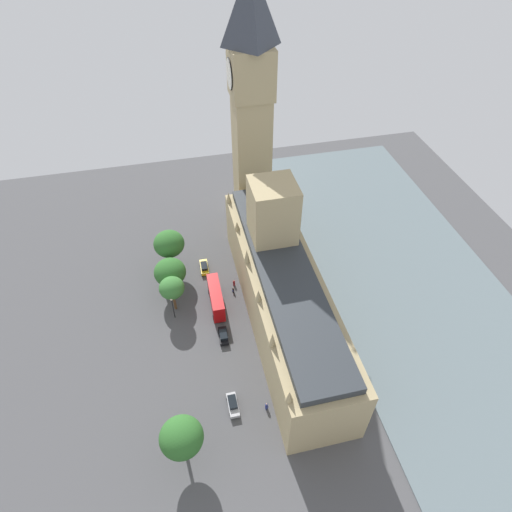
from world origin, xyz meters
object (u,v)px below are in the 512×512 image
(double_decker_bus_leading, at_px, (216,297))
(pedestrian_under_trees, at_px, (266,406))
(car_yellow_cab_opposite_hall, at_px, (204,267))
(street_lamp_slot_11, at_px, (169,263))
(car_silver_midblock, at_px, (233,404))
(plane_tree_slot_10, at_px, (170,272))
(parliament_building, at_px, (281,286))
(clock_tower, at_px, (251,111))
(car_black_trailing, at_px, (223,336))
(plane_tree_far_end, at_px, (181,437))
(pedestrian_kerbside, at_px, (234,283))
(plane_tree_near_tower, at_px, (172,288))
(pedestrian_corner, at_px, (233,290))
(street_lamp_slot_12, at_px, (172,304))
(plane_tree_by_river_gate, at_px, (169,244))

(double_decker_bus_leading, xyz_separation_m, pedestrian_under_trees, (-4.92, 25.58, -1.87))
(car_yellow_cab_opposite_hall, relative_size, street_lamp_slot_11, 0.79)
(car_yellow_cab_opposite_hall, xyz_separation_m, car_silver_midblock, (-0.21, 35.34, -0.00))
(plane_tree_slot_10, xyz_separation_m, street_lamp_slot_11, (0.06, -4.90, -1.98))
(parliament_building, relative_size, car_silver_midblock, 11.92)
(clock_tower, xyz_separation_m, car_black_trailing, (13.88, 35.51, -30.03))
(parliament_building, xyz_separation_m, car_black_trailing, (12.98, 3.89, -7.56))
(car_silver_midblock, height_order, plane_tree_far_end, plane_tree_far_end)
(pedestrian_kerbside, bearing_deg, clock_tower, -122.15)
(plane_tree_near_tower, bearing_deg, street_lamp_slot_11, -89.72)
(parliament_building, bearing_deg, pedestrian_corner, -42.41)
(double_decker_bus_leading, distance_m, plane_tree_far_end, 32.94)
(double_decker_bus_leading, distance_m, pedestrian_under_trees, 26.11)
(car_yellow_cab_opposite_hall, distance_m, double_decker_bus_leading, 11.58)
(car_black_trailing, xyz_separation_m, street_lamp_slot_11, (8.87, -20.00, 3.37))
(car_yellow_cab_opposite_hall, height_order, double_decker_bus_leading, double_decker_bus_leading)
(double_decker_bus_leading, distance_m, car_silver_midblock, 24.03)
(plane_tree_near_tower, xyz_separation_m, street_lamp_slot_12, (0.39, 2.40, -2.31))
(street_lamp_slot_12, bearing_deg, clock_tower, -129.65)
(car_yellow_cab_opposite_hall, xyz_separation_m, pedestrian_corner, (-5.37, 8.49, -0.22))
(car_yellow_cab_opposite_hall, bearing_deg, street_lamp_slot_12, -121.07)
(clock_tower, xyz_separation_m, pedestrian_under_trees, (8.96, 52.15, -30.15))
(car_black_trailing, bearing_deg, plane_tree_slot_10, 122.46)
(plane_tree_by_river_gate, xyz_separation_m, street_lamp_slot_11, (0.67, 2.30, -3.75))
(double_decker_bus_leading, distance_m, street_lamp_slot_11, 14.27)
(pedestrian_corner, bearing_deg, plane_tree_by_river_gate, -2.46)
(double_decker_bus_leading, height_order, plane_tree_near_tower, plane_tree_near_tower)
(double_decker_bus_leading, distance_m, pedestrian_corner, 5.53)
(pedestrian_corner, bearing_deg, car_black_trailing, 107.68)
(plane_tree_by_river_gate, bearing_deg, plane_tree_far_end, 87.76)
(pedestrian_under_trees, xyz_separation_m, street_lamp_slot_11, (13.79, -36.64, 3.49))
(plane_tree_far_end, bearing_deg, plane_tree_by_river_gate, -92.24)
(plane_tree_slot_10, distance_m, street_lamp_slot_11, 5.28)
(plane_tree_by_river_gate, distance_m, plane_tree_slot_10, 7.43)
(street_lamp_slot_11, bearing_deg, car_yellow_cab_opposite_hall, -177.55)
(parliament_building, distance_m, plane_tree_slot_10, 24.61)
(clock_tower, distance_m, plane_tree_by_river_gate, 34.45)
(plane_tree_far_end, relative_size, plane_tree_by_river_gate, 0.98)
(car_silver_midblock, xyz_separation_m, plane_tree_near_tower, (7.94, -25.06, 5.73))
(double_decker_bus_leading, bearing_deg, pedestrian_kerbside, -133.61)
(pedestrian_under_trees, distance_m, plane_tree_by_river_gate, 41.72)
(pedestrian_kerbside, distance_m, plane_tree_by_river_gate, 17.12)
(plane_tree_near_tower, xyz_separation_m, plane_tree_by_river_gate, (-0.62, -12.24, 1.39))
(clock_tower, distance_m, car_silver_midblock, 60.60)
(pedestrian_corner, distance_m, plane_tree_near_tower, 14.49)
(car_silver_midblock, distance_m, street_lamp_slot_12, 24.39)
(plane_tree_near_tower, distance_m, street_lamp_slot_11, 10.23)
(parliament_building, height_order, plane_tree_by_river_gate, parliament_building)
(car_silver_midblock, bearing_deg, pedestrian_corner, -101.09)
(double_decker_bus_leading, relative_size, plane_tree_near_tower, 1.18)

